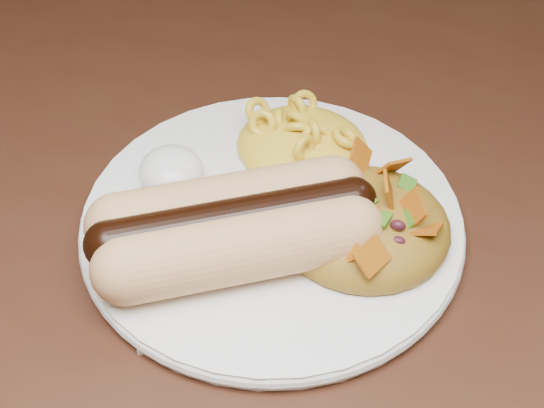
# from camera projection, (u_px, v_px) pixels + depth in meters

# --- Properties ---
(table) EXTENTS (1.60, 0.90, 0.75)m
(table) POSITION_uv_depth(u_px,v_px,m) (360.00, 200.00, 0.66)
(table) COLOR #351C10
(table) RESTS_ON floor
(plate) EXTENTS (0.29, 0.29, 0.01)m
(plate) POSITION_uv_depth(u_px,v_px,m) (272.00, 222.00, 0.51)
(plate) COLOR white
(plate) RESTS_ON table
(hotdog) EXTENTS (0.14, 0.13, 0.04)m
(hotdog) POSITION_uv_depth(u_px,v_px,m) (234.00, 226.00, 0.47)
(hotdog) COLOR #E6C07F
(hotdog) RESTS_ON plate
(mac_and_cheese) EXTENTS (0.10, 0.09, 0.03)m
(mac_and_cheese) POSITION_uv_depth(u_px,v_px,m) (303.00, 131.00, 0.53)
(mac_and_cheese) COLOR yellow
(mac_and_cheese) RESTS_ON plate
(sour_cream) EXTENTS (0.04, 0.04, 0.02)m
(sour_cream) POSITION_uv_depth(u_px,v_px,m) (171.00, 165.00, 0.52)
(sour_cream) COLOR white
(sour_cream) RESTS_ON plate
(taco_salad) EXTENTS (0.10, 0.10, 0.05)m
(taco_salad) POSITION_uv_depth(u_px,v_px,m) (365.00, 214.00, 0.48)
(taco_salad) COLOR #C25919
(taco_salad) RESTS_ON plate
(fork) EXTENTS (0.07, 0.12, 0.00)m
(fork) POSITION_uv_depth(u_px,v_px,m) (148.00, 280.00, 0.48)
(fork) COLOR silver
(fork) RESTS_ON table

